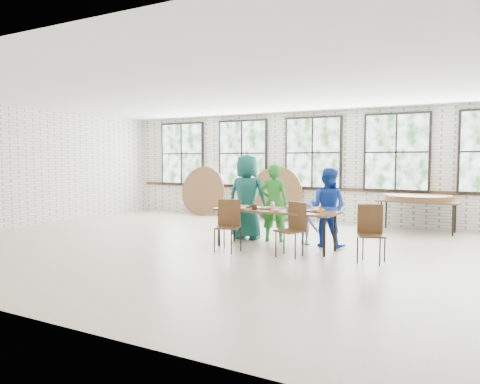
% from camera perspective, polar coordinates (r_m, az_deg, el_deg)
% --- Properties ---
extents(room, '(12.00, 12.00, 12.00)m').
position_cam_1_polar(room, '(12.92, 8.87, 4.53)').
color(room, beige).
rests_on(room, ground).
extents(dining_table, '(2.43, 0.90, 0.74)m').
position_cam_1_polar(dining_table, '(8.92, 4.33, -2.50)').
color(dining_table, brown).
rests_on(dining_table, ground).
extents(chair_near_left, '(0.54, 0.53, 0.95)m').
position_cam_1_polar(chair_near_left, '(8.68, -1.41, -3.54)').
color(chair_near_left, '#53331B').
rests_on(chair_near_left, ground).
extents(chair_near_right, '(0.54, 0.53, 0.95)m').
position_cam_1_polar(chair_near_right, '(8.26, 6.54, -3.95)').
color(chair_near_right, '#53331B').
rests_on(chair_near_right, ground).
extents(chair_spare, '(0.54, 0.53, 0.95)m').
position_cam_1_polar(chair_spare, '(8.07, 15.65, -4.26)').
color(chair_spare, '#53331B').
rests_on(chair_spare, ground).
extents(adult_teal, '(0.91, 0.63, 1.80)m').
position_cam_1_polar(adult_teal, '(9.91, 0.87, -0.62)').
color(adult_teal, '#165446').
rests_on(adult_teal, ground).
extents(adult_green, '(0.67, 0.54, 1.60)m').
position_cam_1_polar(adult_green, '(9.64, 4.15, -1.35)').
color(adult_green, '#228227').
rests_on(adult_green, ground).
extents(toddler, '(0.60, 0.44, 0.84)m').
position_cam_1_polar(toddler, '(9.40, 8.04, -3.85)').
color(toddler, '#13173D').
rests_on(toddler, ground).
extents(adult_blue, '(0.79, 0.65, 1.53)m').
position_cam_1_polar(adult_blue, '(9.21, 10.66, -1.87)').
color(adult_blue, '#183DAD').
rests_on(adult_blue, ground).
extents(storage_table, '(1.82, 0.79, 0.74)m').
position_cam_1_polar(storage_table, '(11.67, 20.88, -1.23)').
color(storage_table, brown).
rests_on(storage_table, ground).
extents(tabletop_clutter, '(2.07, 0.58, 0.11)m').
position_cam_1_polar(tabletop_clutter, '(8.83, 4.70, -2.07)').
color(tabletop_clutter, black).
rests_on(tabletop_clutter, dining_table).
extents(round_tops_stacked, '(1.50, 1.50, 0.13)m').
position_cam_1_polar(round_tops_stacked, '(11.66, 20.89, -0.65)').
color(round_tops_stacked, brown).
rests_on(round_tops_stacked, storage_table).
extents(round_tops_leaning, '(3.97, 0.43, 1.49)m').
position_cam_1_polar(round_tops_leaning, '(13.38, 1.17, -0.12)').
color(round_tops_leaning, brown).
rests_on(round_tops_leaning, ground).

